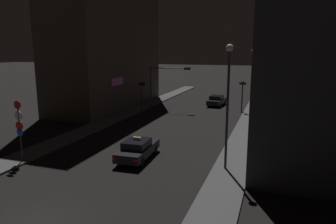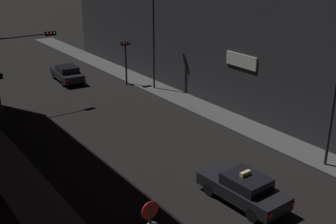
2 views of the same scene
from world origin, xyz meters
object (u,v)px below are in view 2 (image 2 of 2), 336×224
taxi (243,188)px  street_lamp_far_block (154,32)px  traffic_light_overhead (13,56)px  traffic_light_right_kerb (126,53)px  far_car (67,73)px

taxi → street_lamp_far_block: bearing=69.4°
taxi → street_lamp_far_block: (6.36, 16.93, 4.07)m
taxi → traffic_light_overhead: 19.29m
taxi → traffic_light_right_kerb: bearing=75.1°
taxi → traffic_light_overhead: size_ratio=0.81×
far_car → traffic_light_right_kerb: traffic_light_right_kerb is taller
traffic_light_overhead → street_lamp_far_block: street_lamp_far_block is taller
traffic_light_overhead → street_lamp_far_block: bearing=-8.1°
taxi → traffic_light_right_kerb: 20.19m
far_car → traffic_light_overhead: bearing=-140.2°
street_lamp_far_block → taxi: bearing=-110.6°
far_car → traffic_light_overhead: size_ratio=0.82×
traffic_light_overhead → traffic_light_right_kerb: traffic_light_overhead is taller
taxi → traffic_light_overhead: bearing=103.6°
far_car → traffic_light_overhead: 8.28m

